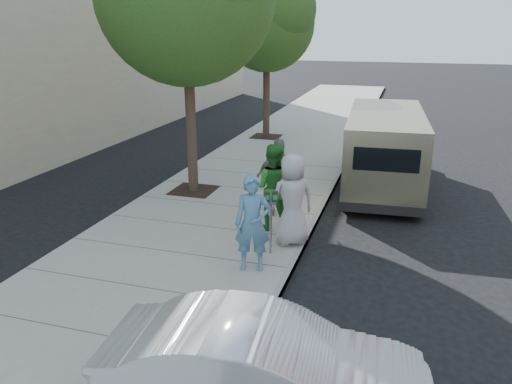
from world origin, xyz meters
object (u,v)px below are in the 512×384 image
tree_far (268,19)px  sedan (264,372)px  person_striped_polo (279,177)px  person_green_shirt (272,187)px  person_gray_shirt (292,200)px  person_officer (253,223)px  van (384,148)px  parking_meter (271,209)px

tree_far → sedan: (4.25, -15.23, -4.22)m
sedan → person_striped_polo: person_striped_polo is taller
tree_far → person_striped_polo: tree_far is taller
tree_far → person_striped_polo: 9.91m
person_green_shirt → person_gray_shirt: 0.91m
tree_far → person_officer: size_ratio=3.46×
van → person_gray_shirt: van is taller
parking_meter → van: van is taller
parking_meter → person_green_shirt: person_green_shirt is taller
person_striped_polo → person_green_shirt: bearing=73.8°
person_officer → van: bearing=57.2°
tree_far → person_gray_shirt: bearing=-71.5°
tree_far → person_striped_polo: size_ratio=3.35×
tree_far → person_striped_polo: bearing=-72.4°
sedan → van: bearing=-10.0°
person_officer → person_striped_polo: (-0.24, 2.97, 0.03)m
van → person_gray_shirt: 5.30m
person_officer → person_green_shirt: size_ratio=0.93×
person_gray_shirt → parking_meter: bearing=30.8°
person_gray_shirt → tree_far: bearing=-106.1°
person_gray_shirt → sedan: bearing=64.6°
sedan → person_gray_shirt: person_gray_shirt is taller
tree_far → van: 8.18m
sedan → parking_meter: bearing=9.0°
parking_meter → person_gray_shirt: size_ratio=0.68×
sedan → person_gray_shirt: size_ratio=2.04×
parking_meter → sedan: bearing=-97.4°
person_officer → person_green_shirt: bearing=79.6°
person_gray_shirt → person_striped_polo: size_ratio=1.03×
van → person_gray_shirt: size_ratio=3.15×
person_green_shirt → person_officer: bearing=88.0°
tree_far → sedan: size_ratio=1.60×
tree_far → parking_meter: (3.16, -10.96, -3.76)m
person_green_shirt → parking_meter: bearing=97.2°
parking_meter → person_striped_polo: bearing=78.3°
tree_far → person_green_shirt: (2.84, -9.65, -3.73)m
person_officer → person_striped_polo: size_ratio=0.97×
van → person_green_shirt: 4.91m
person_green_shirt → person_gray_shirt: (0.62, -0.67, -0.01)m
tree_far → person_officer: tree_far is taller
person_officer → person_gray_shirt: 1.46m
sedan → person_striped_polo: bearing=7.5°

